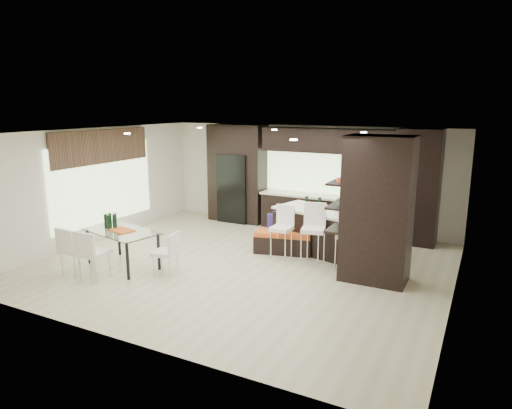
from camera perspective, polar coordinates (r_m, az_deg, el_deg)
The scene contains 22 objects.
ground at distance 9.51m, azimuth -1.67°, elevation -7.48°, with size 8.00×8.00×0.00m, color #C0B993.
back_wall at distance 12.27m, azimuth 6.21°, elevation 3.50°, with size 8.00×0.02×2.70m, color silver.
left_wall at distance 11.58m, azimuth -19.33°, elevation 2.34°, with size 0.02×7.00×2.70m, color silver.
right_wall at distance 8.06m, azimuth 24.07°, elevation -2.22°, with size 0.02×7.00×2.70m, color silver.
ceiling at distance 8.96m, azimuth -1.77°, elevation 8.98°, with size 8.00×7.00×0.02m, color white.
window_left at distance 11.69m, azimuth -18.49°, elevation 2.49°, with size 0.04×3.20×1.90m, color #B2D199.
window_back at distance 12.01m, azimuth 8.84°, elevation 4.19°, with size 3.40×0.04×1.20m, color #B2D199.
stone_accent at distance 11.56m, azimuth -18.70°, elevation 6.87°, with size 0.08×3.00×0.80m, color brown.
ceiling_spots at distance 9.18m, azimuth -1.01°, elevation 8.94°, with size 4.00×3.00×0.02m, color white.
back_cabinetry at distance 11.80m, azimuth 7.90°, elevation 3.10°, with size 6.80×0.68×2.70m, color black.
refrigerator at distance 12.80m, azimuth -2.42°, elevation 2.11°, with size 0.90×0.68×1.90m, color black.
partition_column at distance 8.62m, azimuth 14.94°, elevation -0.65°, with size 1.20×0.80×2.70m, color black.
kitchen_island at distance 10.17m, azimuth 8.74°, elevation -3.43°, with size 2.33×1.00×0.97m, color black.
stool_left at distance 9.70m, azimuth 3.19°, elevation -4.21°, with size 0.41×0.41×0.93m, color white.
stool_mid at distance 9.41m, azimuth 7.13°, elevation -4.51°, with size 0.45×0.45×1.03m, color white.
stool_right at distance 9.21m, azimuth 11.34°, elevation -5.12°, with size 0.44×0.44×1.00m, color white.
bench at distance 10.17m, azimuth 3.43°, elevation -4.73°, with size 1.26×0.48×0.48m, color black.
floor_vase at distance 8.87m, azimuth 12.79°, elevation -5.05°, with size 0.45×0.45×1.24m, color #45543B, non-canonical shape.
dining_table at distance 9.66m, azimuth -16.29°, elevation -5.32°, with size 1.56×0.88×0.75m, color white.
chair_near at distance 9.14m, azimuth -19.58°, elevation -6.12°, with size 0.48×0.48×0.89m, color white.
chair_far at distance 9.49m, azimuth -21.61°, elevation -5.61°, with size 0.48×0.48×0.88m, color white.
chair_end at distance 8.98m, azimuth -11.27°, elevation -6.28°, with size 0.43×0.43×0.79m, color white.
Camera 1 is at (4.33, -7.83, 3.23)m, focal length 32.00 mm.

